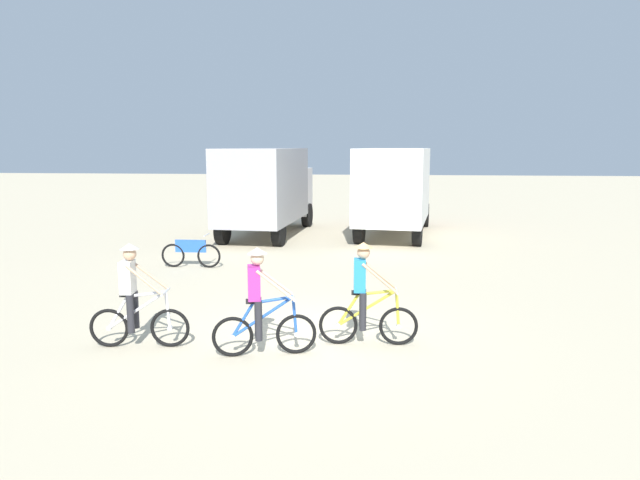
% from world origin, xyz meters
% --- Properties ---
extents(ground_plane, '(120.00, 120.00, 0.00)m').
position_xyz_m(ground_plane, '(0.00, 0.00, 0.00)').
color(ground_plane, beige).
extents(box_truck_grey_hauler, '(2.85, 6.90, 3.35)m').
position_xyz_m(box_truck_grey_hauler, '(-3.11, 11.70, 1.87)').
color(box_truck_grey_hauler, '#9E9EA3').
rests_on(box_truck_grey_hauler, ground).
extents(box_truck_white_box, '(3.18, 6.99, 3.35)m').
position_xyz_m(box_truck_white_box, '(1.80, 12.25, 1.87)').
color(box_truck_white_box, white).
rests_on(box_truck_white_box, ground).
extents(cyclist_orange_shirt, '(1.73, 0.52, 1.82)m').
position_xyz_m(cyclist_orange_shirt, '(-2.96, -0.93, 0.85)').
color(cyclist_orange_shirt, black).
rests_on(cyclist_orange_shirt, ground).
extents(cyclist_cowboy_hat, '(1.70, 0.60, 1.82)m').
position_xyz_m(cyclist_cowboy_hat, '(-0.73, -1.11, 0.85)').
color(cyclist_cowboy_hat, black).
rests_on(cyclist_cowboy_hat, ground).
extents(cyclist_near_camera, '(1.73, 0.52, 1.82)m').
position_xyz_m(cyclist_near_camera, '(0.96, -0.40, 0.85)').
color(cyclist_near_camera, black).
rests_on(cyclist_near_camera, ground).
extents(bicycle_spare, '(1.73, 0.50, 0.97)m').
position_xyz_m(bicycle_spare, '(-4.14, 5.60, 0.40)').
color(bicycle_spare, black).
rests_on(bicycle_spare, ground).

